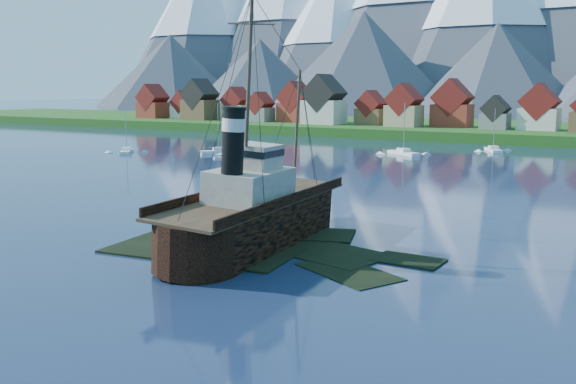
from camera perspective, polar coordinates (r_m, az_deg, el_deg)
The scene contains 10 objects.
ground at distance 61.43m, azimuth -4.29°, elevation -5.24°, with size 1400.00×1400.00×0.00m, color #192948.
shoal at distance 62.25m, azimuth -1.79°, elevation -5.36°, with size 31.71×21.24×1.14m.
shore_bank at distance 221.39m, azimuth 22.58°, elevation 4.55°, with size 600.00×80.00×3.20m, color #1D4E16.
seawall at distance 184.08m, azimuth 20.65°, elevation 3.86°, with size 600.00×2.50×2.00m, color #3F3D38.
town at distance 211.63m, azimuth 13.00°, elevation 7.27°, with size 250.96×16.69×17.30m.
tugboat_wreck at distance 64.03m, azimuth -2.17°, elevation -1.76°, with size 7.30×31.45×24.93m.
sailboat_a at distance 158.92m, azimuth -14.15°, elevation 3.49°, with size 7.05×8.14×10.56m.
sailboat_b at distance 153.07m, azimuth -6.19°, elevation 3.53°, with size 7.09×7.89×12.34m.
sailboat_c at distance 151.71m, azimuth 10.23°, elevation 3.39°, with size 9.48×7.30×12.52m.
sailboat_e at distance 165.43m, azimuth 17.78°, elevation 3.55°, with size 6.44×9.36×10.85m.
Camera 1 is at (35.06, -48.06, 15.31)m, focal length 40.00 mm.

